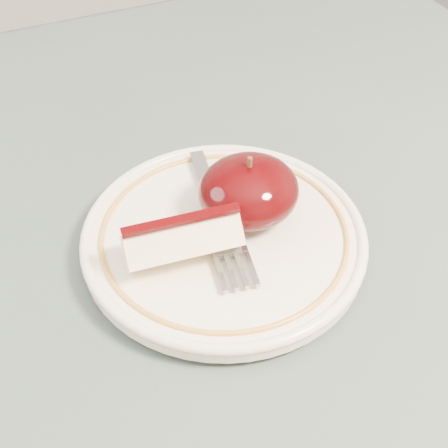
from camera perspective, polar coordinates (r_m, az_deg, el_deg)
name	(u,v)px	position (r m, az deg, el deg)	size (l,w,h in m)	color
table	(212,334)	(0.55, -1.06, -10.00)	(0.90, 0.90, 0.75)	brown
plate	(224,237)	(0.49, 0.00, -1.17)	(0.22, 0.22, 0.02)	white
apple_half	(249,191)	(0.49, 2.27, 3.05)	(0.08, 0.08, 0.06)	black
apple_wedge	(182,239)	(0.46, -3.83, -1.42)	(0.09, 0.05, 0.04)	#F8E8B7
fork	(218,217)	(0.49, -0.55, 0.61)	(0.05, 0.16, 0.00)	#919499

